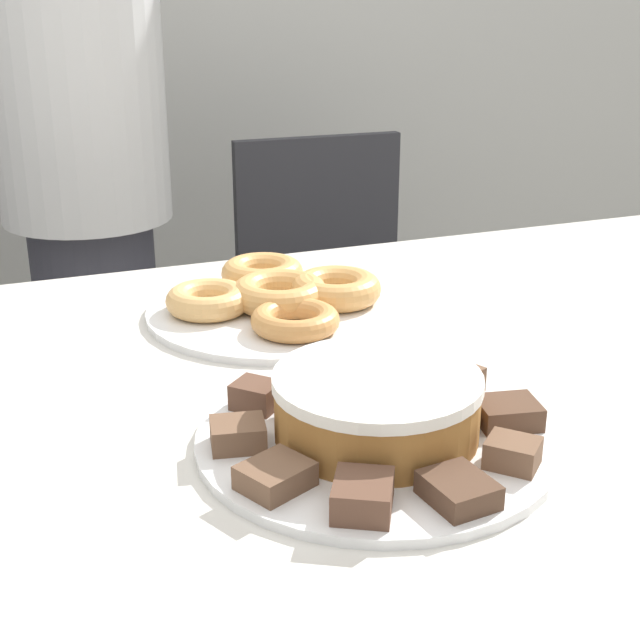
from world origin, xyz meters
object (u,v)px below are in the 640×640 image
object	(u,v)px
plate_cake	(376,439)
plate_donuts	(280,310)
person_standing	(86,189)
office_chair_right	(339,348)
frosted_cake	(377,405)

from	to	relation	value
plate_cake	plate_donuts	distance (m)	0.38
plate_cake	person_standing	bearing A→B (deg)	97.05
plate_cake	office_chair_right	bearing A→B (deg)	69.36
plate_cake	plate_donuts	xyz separation A→B (m)	(0.03, 0.38, 0.00)
person_standing	frosted_cake	distance (m)	1.09
frosted_cake	office_chair_right	bearing A→B (deg)	69.36
plate_donuts	office_chair_right	bearing A→B (deg)	61.46
office_chair_right	plate_cake	distance (m)	1.18
person_standing	office_chair_right	size ratio (longest dim) A/B	1.78
plate_cake	frosted_cake	bearing A→B (deg)	-82.87
person_standing	frosted_cake	size ratio (longest dim) A/B	7.70
office_chair_right	frosted_cake	bearing A→B (deg)	-109.13
frosted_cake	plate_cake	bearing A→B (deg)	97.13
plate_cake	frosted_cake	world-z (taller)	frosted_cake
frosted_cake	plate_donuts	bearing A→B (deg)	85.49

